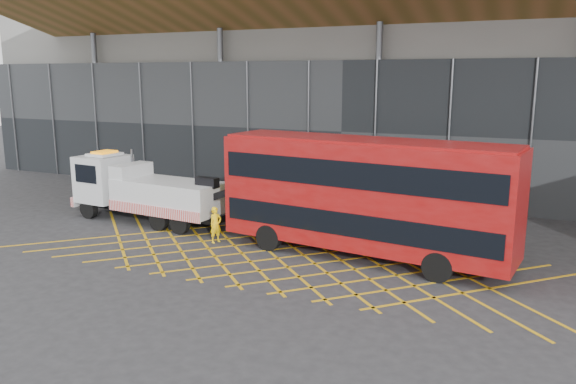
% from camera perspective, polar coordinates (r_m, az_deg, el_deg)
% --- Properties ---
extents(ground_plane, '(120.00, 120.00, 0.00)m').
position_cam_1_polar(ground_plane, '(23.94, -8.09, -5.71)').
color(ground_plane, '#28272A').
extents(road_markings, '(23.16, 7.16, 0.01)m').
position_cam_1_polar(road_markings, '(22.47, -1.09, -6.74)').
color(road_markings, gold).
rests_on(road_markings, ground_plane).
extents(construction_building, '(55.00, 23.97, 18.00)m').
position_cam_1_polar(construction_building, '(39.13, 8.90, 14.28)').
color(construction_building, gray).
rests_on(construction_building, ground_plane).
extents(recovery_truck, '(9.88, 3.12, 3.43)m').
position_cam_1_polar(recovery_truck, '(28.67, -14.53, 0.19)').
color(recovery_truck, black).
rests_on(recovery_truck, ground_plane).
extents(bus_towed, '(11.90, 4.15, 4.74)m').
position_cam_1_polar(bus_towed, '(22.16, 7.71, -0.07)').
color(bus_towed, maroon).
rests_on(bus_towed, ground_plane).
extents(worker, '(0.58, 0.68, 1.58)m').
position_cam_1_polar(worker, '(24.57, -7.35, -3.32)').
color(worker, yellow).
rests_on(worker, ground_plane).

